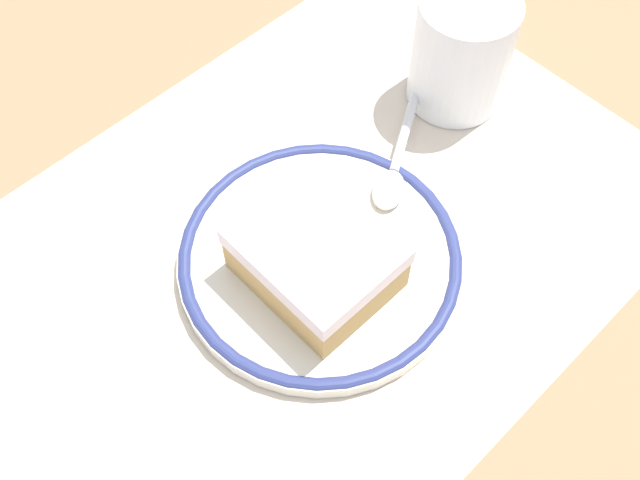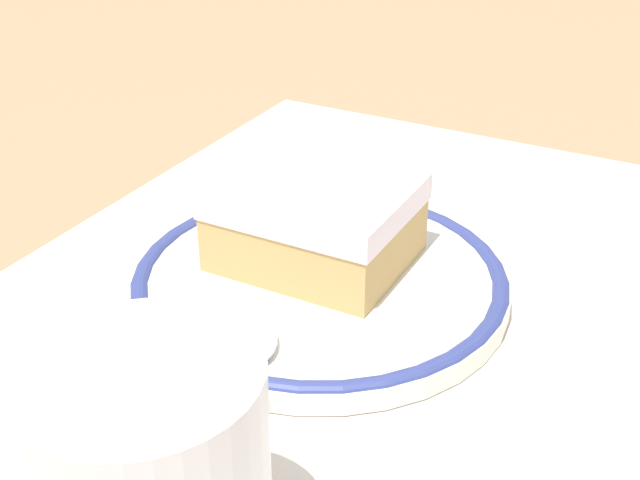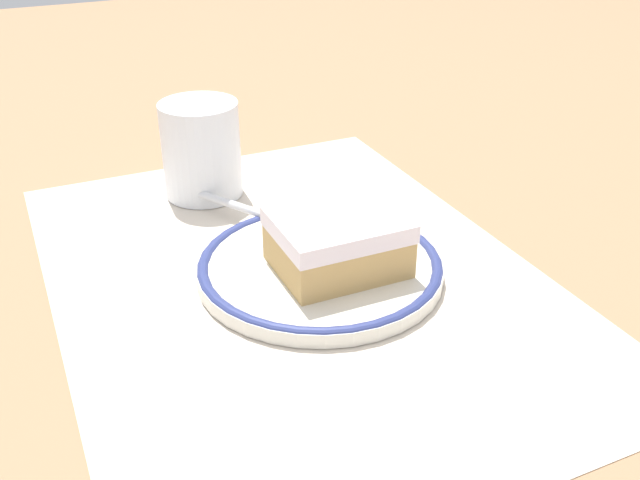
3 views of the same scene
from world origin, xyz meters
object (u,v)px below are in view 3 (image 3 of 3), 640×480
cake_slice (338,242)px  plate (320,267)px  spoon (252,211)px  cup (202,155)px

cake_slice → plate: bearing=-143.5°
spoon → cup: (-0.09, -0.02, 0.02)m
plate → cup: 0.19m
cake_slice → spoon: 0.12m
cake_slice → spoon: size_ratio=0.72×
plate → cup: (-0.19, -0.04, 0.03)m
cup → spoon: bearing=12.4°
plate → spoon: (-0.10, -0.02, 0.01)m
plate → spoon: bearing=-168.3°
cake_slice → spoon: cake_slice is taller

